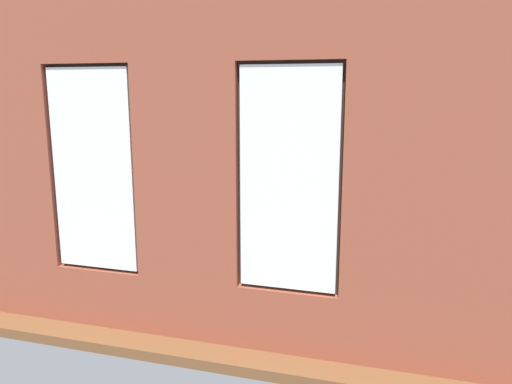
{
  "coord_description": "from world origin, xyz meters",
  "views": [
    {
      "loc": [
        -1.81,
        6.37,
        2.28
      ],
      "look_at": [
        -0.06,
        0.4,
        1.0
      ],
      "focal_mm": 35.0,
      "sensor_mm": 36.0,
      "label": 1
    }
  ],
  "objects_px": {
    "tv_flatscreen": "(98,177)",
    "potted_plant_beside_window_right": "(63,232)",
    "couch_by_window": "(204,277)",
    "cup_ceramic": "(260,227)",
    "couch_left": "(446,249)",
    "potted_plant_between_couches": "(330,268)",
    "potted_plant_near_tv": "(96,221)",
    "potted_plant_foreground_right": "(156,184)",
    "potted_plant_corner_near_left": "(450,189)",
    "media_console": "(101,217)",
    "table_plant_small": "(268,223)",
    "coffee_table": "(268,237)",
    "papasan_chair": "(271,203)",
    "remote_silver": "(239,233)",
    "potted_plant_by_left_couch": "(412,212)"
  },
  "relations": [
    {
      "from": "tv_flatscreen",
      "to": "potted_plant_foreground_right",
      "type": "relative_size",
      "value": 1.18
    },
    {
      "from": "coffee_table",
      "to": "remote_silver",
      "type": "distance_m",
      "value": 0.39
    },
    {
      "from": "media_console",
      "to": "papasan_chair",
      "type": "height_order",
      "value": "papasan_chair"
    },
    {
      "from": "table_plant_small",
      "to": "cup_ceramic",
      "type": "bearing_deg",
      "value": -36.29
    },
    {
      "from": "couch_by_window",
      "to": "media_console",
      "type": "xyz_separation_m",
      "value": [
        2.63,
        -2.1,
        -0.05
      ]
    },
    {
      "from": "cup_ceramic",
      "to": "potted_plant_near_tv",
      "type": "distance_m",
      "value": 2.29
    },
    {
      "from": "tv_flatscreen",
      "to": "potted_plant_beside_window_right",
      "type": "distance_m",
      "value": 2.41
    },
    {
      "from": "couch_by_window",
      "to": "potted_plant_between_couches",
      "type": "height_order",
      "value": "potted_plant_between_couches"
    },
    {
      "from": "papasan_chair",
      "to": "potted_plant_foreground_right",
      "type": "xyz_separation_m",
      "value": [
        2.23,
        -0.19,
        0.16
      ]
    },
    {
      "from": "coffee_table",
      "to": "potted_plant_beside_window_right",
      "type": "distance_m",
      "value": 2.53
    },
    {
      "from": "coffee_table",
      "to": "potted_plant_by_left_couch",
      "type": "relative_size",
      "value": 1.82
    },
    {
      "from": "media_console",
      "to": "potted_plant_between_couches",
      "type": "distance_m",
      "value": 4.47
    },
    {
      "from": "couch_by_window",
      "to": "papasan_chair",
      "type": "xyz_separation_m",
      "value": [
        0.11,
        -3.24,
        0.1
      ]
    },
    {
      "from": "couch_left",
      "to": "tv_flatscreen",
      "type": "height_order",
      "value": "tv_flatscreen"
    },
    {
      "from": "potted_plant_near_tv",
      "to": "table_plant_small",
      "type": "bearing_deg",
      "value": -173.49
    },
    {
      "from": "potted_plant_by_left_couch",
      "to": "media_console",
      "type": "bearing_deg",
      "value": 12.83
    },
    {
      "from": "coffee_table",
      "to": "potted_plant_between_couches",
      "type": "xyz_separation_m",
      "value": [
        -1.0,
        1.39,
        0.17
      ]
    },
    {
      "from": "remote_silver",
      "to": "potted_plant_foreground_right",
      "type": "xyz_separation_m",
      "value": [
        2.29,
        -2.12,
        0.14
      ]
    },
    {
      "from": "tv_flatscreen",
      "to": "potted_plant_corner_near_left",
      "type": "xyz_separation_m",
      "value": [
        -5.34,
        -1.38,
        -0.16
      ]
    },
    {
      "from": "coffee_table",
      "to": "cup_ceramic",
      "type": "relative_size",
      "value": 12.66
    },
    {
      "from": "couch_by_window",
      "to": "potted_plant_beside_window_right",
      "type": "distance_m",
      "value": 1.7
    },
    {
      "from": "coffee_table",
      "to": "couch_left",
      "type": "bearing_deg",
      "value": -172.62
    },
    {
      "from": "cup_ceramic",
      "to": "potted_plant_foreground_right",
      "type": "height_order",
      "value": "potted_plant_foreground_right"
    },
    {
      "from": "media_console",
      "to": "potted_plant_by_left_couch",
      "type": "bearing_deg",
      "value": -167.17
    },
    {
      "from": "tv_flatscreen",
      "to": "potted_plant_foreground_right",
      "type": "height_order",
      "value": "tv_flatscreen"
    },
    {
      "from": "remote_silver",
      "to": "tv_flatscreen",
      "type": "distance_m",
      "value": 2.75
    },
    {
      "from": "table_plant_small",
      "to": "remote_silver",
      "type": "height_order",
      "value": "table_plant_small"
    },
    {
      "from": "potted_plant_near_tv",
      "to": "potted_plant_foreground_right",
      "type": "bearing_deg",
      "value": -83.7
    },
    {
      "from": "cup_ceramic",
      "to": "potted_plant_between_couches",
      "type": "height_order",
      "value": "potted_plant_between_couches"
    },
    {
      "from": "media_console",
      "to": "tv_flatscreen",
      "type": "bearing_deg",
      "value": -90.0
    },
    {
      "from": "couch_left",
      "to": "potted_plant_between_couches",
      "type": "height_order",
      "value": "potted_plant_between_couches"
    },
    {
      "from": "cup_ceramic",
      "to": "papasan_chair",
      "type": "xyz_separation_m",
      "value": [
        0.28,
        -1.69,
        -0.05
      ]
    },
    {
      "from": "table_plant_small",
      "to": "media_console",
      "type": "distance_m",
      "value": 3.04
    },
    {
      "from": "coffee_table",
      "to": "tv_flatscreen",
      "type": "relative_size",
      "value": 1.18
    },
    {
      "from": "potted_plant_by_left_couch",
      "to": "papasan_chair",
      "type": "bearing_deg",
      "value": -1.44
    },
    {
      "from": "cup_ceramic",
      "to": "potted_plant_beside_window_right",
      "type": "bearing_deg",
      "value": 42.17
    },
    {
      "from": "potted_plant_beside_window_right",
      "to": "potted_plant_corner_near_left",
      "type": "relative_size",
      "value": 0.84
    },
    {
      "from": "potted_plant_between_couches",
      "to": "table_plant_small",
      "type": "bearing_deg",
      "value": -54.28
    },
    {
      "from": "tv_flatscreen",
      "to": "cup_ceramic",
      "type": "bearing_deg",
      "value": 169.04
    },
    {
      "from": "coffee_table",
      "to": "tv_flatscreen",
      "type": "distance_m",
      "value": 3.08
    },
    {
      "from": "tv_flatscreen",
      "to": "papasan_chair",
      "type": "bearing_deg",
      "value": -155.67
    },
    {
      "from": "potted_plant_near_tv",
      "to": "potted_plant_corner_near_left",
      "type": "height_order",
      "value": "potted_plant_corner_near_left"
    },
    {
      "from": "media_console",
      "to": "potted_plant_corner_near_left",
      "type": "xyz_separation_m",
      "value": [
        -5.34,
        -1.38,
        0.49
      ]
    },
    {
      "from": "couch_by_window",
      "to": "cup_ceramic",
      "type": "xyz_separation_m",
      "value": [
        -0.17,
        -1.56,
        0.15
      ]
    },
    {
      "from": "potted_plant_foreground_right",
      "to": "potted_plant_corner_near_left",
      "type": "height_order",
      "value": "potted_plant_corner_near_left"
    },
    {
      "from": "coffee_table",
      "to": "papasan_chair",
      "type": "distance_m",
      "value": 1.85
    },
    {
      "from": "potted_plant_between_couches",
      "to": "papasan_chair",
      "type": "bearing_deg",
      "value": -65.82
    },
    {
      "from": "cup_ceramic",
      "to": "potted_plant_foreground_right",
      "type": "distance_m",
      "value": 3.13
    },
    {
      "from": "couch_by_window",
      "to": "coffee_table",
      "type": "relative_size",
      "value": 1.46
    },
    {
      "from": "papasan_chair",
      "to": "potted_plant_near_tv",
      "type": "relative_size",
      "value": 1.38
    }
  ]
}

